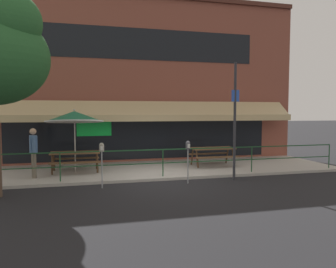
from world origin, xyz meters
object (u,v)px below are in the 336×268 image
(pedestrian_walking, at_px, (33,150))
(street_sign_pole, at_px, (235,120))
(picnic_table_centre, at_px, (213,151))
(picnic_table_left, at_px, (75,156))
(patio_umbrella_left, at_px, (74,117))
(parking_meter_near, at_px, (102,152))
(parking_meter_far, at_px, (188,149))

(pedestrian_walking, height_order, street_sign_pole, street_sign_pole)
(picnic_table_centre, bearing_deg, pedestrian_walking, -173.48)
(picnic_table_left, bearing_deg, patio_umbrella_left, 90.00)
(picnic_table_left, height_order, parking_meter_near, parking_meter_near)
(street_sign_pole, bearing_deg, parking_meter_near, -178.66)
(picnic_table_left, relative_size, street_sign_pole, 0.44)
(picnic_table_centre, distance_m, parking_meter_far, 3.21)
(parking_meter_near, bearing_deg, street_sign_pole, 1.34)
(picnic_table_left, relative_size, pedestrian_walking, 1.05)
(picnic_table_centre, height_order, parking_meter_near, parking_meter_near)
(patio_umbrella_left, distance_m, street_sign_pole, 5.89)
(picnic_table_centre, bearing_deg, parking_meter_far, -126.84)
(pedestrian_walking, bearing_deg, picnic_table_left, 28.60)
(patio_umbrella_left, bearing_deg, parking_meter_near, -70.78)
(picnic_table_left, relative_size, patio_umbrella_left, 0.76)
(picnic_table_left, distance_m, parking_meter_far, 4.45)
(parking_meter_near, xyz_separation_m, street_sign_pole, (4.52, 0.11, 0.94))
(patio_umbrella_left, bearing_deg, pedestrian_walking, -150.73)
(pedestrian_walking, bearing_deg, street_sign_pole, -13.52)
(parking_meter_near, relative_size, parking_meter_far, 1.00)
(pedestrian_walking, xyz_separation_m, street_sign_pole, (6.74, -1.62, 1.03))
(parking_meter_far, bearing_deg, picnic_table_left, 145.75)
(parking_meter_near, bearing_deg, pedestrian_walking, 142.15)
(patio_umbrella_left, xyz_separation_m, street_sign_pole, (5.38, -2.38, -0.09))
(picnic_table_left, relative_size, parking_meter_far, 1.27)
(patio_umbrella_left, xyz_separation_m, parking_meter_near, (0.87, -2.49, -1.03))
(picnic_table_centre, distance_m, patio_umbrella_left, 5.75)
(picnic_table_centre, xyz_separation_m, patio_umbrella_left, (-5.56, -0.03, 1.47))
(picnic_table_centre, relative_size, parking_meter_far, 1.27)
(picnic_table_left, distance_m, patio_umbrella_left, 1.47)
(picnic_table_centre, bearing_deg, picnic_table_left, -179.46)
(picnic_table_centre, height_order, pedestrian_walking, pedestrian_walking)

